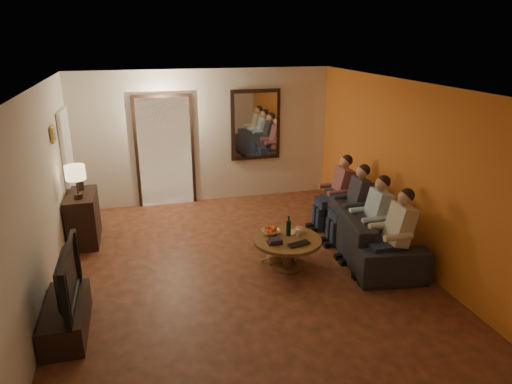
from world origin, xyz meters
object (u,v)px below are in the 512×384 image
object	(u,v)px
person_b	(373,222)
dog	(285,244)
person_d	(338,195)
person_a	(394,238)
laptop	(301,245)
coffee_table	(287,253)
bowl	(271,232)
sofa	(368,228)
dresser	(83,218)
table_lamp	(76,182)
person_c	(354,207)
tv_stand	(66,318)
wine_bottle	(289,226)
tv	(60,278)

from	to	relation	value
person_b	dog	size ratio (longest dim) A/B	2.14
person_d	dog	size ratio (longest dim) A/B	2.14
person_d	dog	world-z (taller)	person_d
person_a	laptop	xyz separation A→B (m)	(-1.20, 0.39, -0.14)
coffee_table	bowl	size ratio (longest dim) A/B	3.78
sofa	dog	world-z (taller)	sofa
dog	dresser	bearing A→B (deg)	158.08
coffee_table	laptop	distance (m)	0.38
table_lamp	dog	bearing A→B (deg)	-23.56
dresser	person_c	world-z (taller)	person_c
dresser	tv_stand	world-z (taller)	dresser
dresser	laptop	distance (m)	3.59
dresser	person_b	bearing A→B (deg)	-22.57
person_b	sofa	bearing A→B (deg)	71.57
wine_bottle	dresser	bearing A→B (deg)	151.88
person_a	wine_bottle	world-z (taller)	person_a
person_a	person_c	world-z (taller)	same
table_lamp	dresser	bearing A→B (deg)	90.00
dog	wine_bottle	bearing A→B (deg)	-67.72
sofa	bowl	xyz separation A→B (m)	(-1.58, -0.01, 0.12)
dresser	person_b	distance (m)	4.56
table_lamp	sofa	bearing A→B (deg)	-15.92
table_lamp	tv	xyz separation A→B (m)	(0.00, -2.26, -0.40)
person_c	bowl	size ratio (longest dim) A/B	4.63
person_c	wine_bottle	distance (m)	1.32
tv	person_a	distance (m)	4.21
tv	wine_bottle	xyz separation A→B (m)	(2.95, 0.90, -0.09)
tv_stand	coffee_table	bearing A→B (deg)	15.48
dresser	person_d	xyz separation A→B (m)	(4.21, -0.55, 0.19)
tv	person_b	xyz separation A→B (m)	(4.21, 0.74, -0.09)
person_b	bowl	bearing A→B (deg)	168.98
sofa	person_c	distance (m)	0.40
sofa	person_d	world-z (taller)	person_d
dresser	table_lamp	size ratio (longest dim) A/B	1.70
tv_stand	person_d	size ratio (longest dim) A/B	0.90
tv	person_d	size ratio (longest dim) A/B	0.95
sofa	laptop	world-z (taller)	sofa
table_lamp	person_d	bearing A→B (deg)	-4.46
person_c	coffee_table	size ratio (longest dim) A/B	1.22
dresser	sofa	distance (m)	4.54
coffee_table	person_b	bearing A→B (deg)	-3.01
person_a	coffee_table	bearing A→B (deg)	152.80
tv_stand	laptop	world-z (taller)	laptop
person_c	bowl	world-z (taller)	person_c
person_b	person_c	distance (m)	0.60
bowl	table_lamp	bearing A→B (deg)	155.54
dresser	dog	distance (m)	3.29
person_a	person_d	xyz separation A→B (m)	(0.00, 1.80, 0.00)
coffee_table	laptop	size ratio (longest dim) A/B	2.98
table_lamp	sofa	xyz separation A→B (m)	(4.31, -1.23, -0.73)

